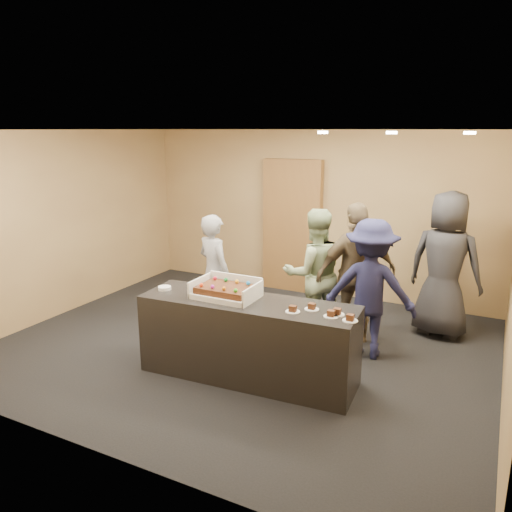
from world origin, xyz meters
name	(u,v)px	position (x,y,z in m)	size (l,w,h in m)	color
room	(243,243)	(0.00, 0.00, 1.35)	(6.04, 6.00, 2.70)	black
serving_counter	(248,340)	(0.43, -0.72, 0.45)	(2.40, 0.70, 0.90)	black
storage_cabinet	(292,226)	(-0.36, 2.41, 1.11)	(1.01, 0.15, 2.23)	brown
cake_box	(227,293)	(0.16, -0.69, 0.95)	(0.70, 0.48, 0.20)	white
sheet_cake	(226,289)	(0.16, -0.72, 1.00)	(0.59, 0.41, 0.12)	#3D210D
plate_stack	(165,288)	(-0.61, -0.80, 0.92)	(0.15, 0.15, 0.04)	white
slice_a	(293,310)	(1.00, -0.80, 0.92)	(0.15, 0.15, 0.07)	white
slice_b	(312,307)	(1.15, -0.65, 0.92)	(0.15, 0.15, 0.07)	white
slice_c	(331,315)	(1.39, -0.76, 0.92)	(0.15, 0.15, 0.07)	white
slice_d	(337,313)	(1.43, -0.68, 0.92)	(0.15, 0.15, 0.07)	white
slice_e	(350,319)	(1.59, -0.78, 0.92)	(0.15, 0.15, 0.07)	white
person_server_grey	(214,272)	(-0.64, 0.35, 0.80)	(0.59, 0.38, 1.61)	gray
person_sage_man	(314,274)	(0.67, 0.72, 0.86)	(0.84, 0.65, 1.73)	#91A477
person_navy_man	(370,289)	(1.48, 0.45, 0.85)	(1.10, 0.63, 1.70)	#191A3D
person_brown_extra	(356,274)	(1.21, 0.79, 0.92)	(1.07, 0.45, 1.83)	brown
person_dark_suit	(445,265)	(2.19, 1.52, 0.98)	(0.95, 0.62, 1.95)	#252529
ceiling_spotlights	(392,133)	(1.60, 0.50, 2.67)	(1.72, 0.12, 0.03)	#FFEAC6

